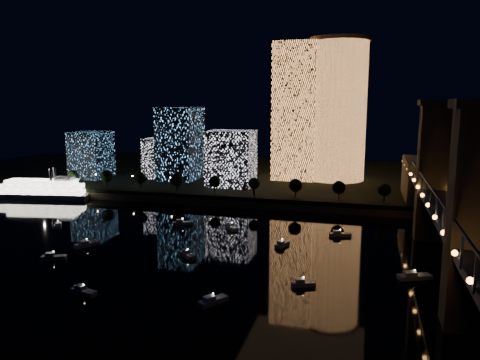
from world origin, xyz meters
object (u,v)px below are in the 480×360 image
object	(u,v)px
tower_cylindrical	(337,110)
riverboat	(38,190)
tower_rectangular	(296,112)
truss_bridge	(454,228)

from	to	relation	value
tower_cylindrical	riverboat	size ratio (longest dim) A/B	1.43
tower_rectangular	truss_bridge	world-z (taller)	tower_rectangular
tower_cylindrical	riverboat	xyz separation A→B (m)	(-146.78, -69.63, -40.34)
tower_cylindrical	tower_rectangular	distance (m)	23.18
tower_cylindrical	riverboat	bearing A→B (deg)	-154.62
tower_rectangular	riverboat	size ratio (longest dim) A/B	1.39
tower_cylindrical	truss_bridge	distance (m)	149.07
tower_cylindrical	truss_bridge	xyz separation A→B (m)	(40.55, -140.63, -28.28)
tower_cylindrical	riverboat	world-z (taller)	tower_cylindrical
tower_cylindrical	tower_rectangular	size ratio (longest dim) A/B	1.03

